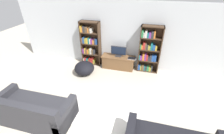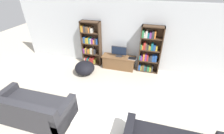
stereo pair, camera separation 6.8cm
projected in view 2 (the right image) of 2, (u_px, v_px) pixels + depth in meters
The scene contains 9 objects.
wall_back at pixel (122, 36), 5.84m from camera, with size 8.80×0.06×2.60m.
bookshelf_left at pixel (91, 44), 6.20m from camera, with size 0.80×0.30×1.83m.
bookshelf_right at pixel (149, 51), 5.66m from camera, with size 0.80×0.30×1.83m.
tv_stand at pixel (119, 62), 6.15m from camera, with size 1.34×0.47×0.53m.
television at pixel (119, 51), 5.91m from camera, with size 0.62×0.16×0.43m.
laptop at pixel (132, 58), 5.84m from camera, with size 0.31×0.23×0.03m.
area_rug at pixel (104, 106), 4.40m from camera, with size 2.36×1.63×0.02m.
couch_left_sectional at pixel (33, 110), 3.92m from camera, with size 2.06×0.95×0.86m.
beanbag_ottoman at pixel (85, 68), 5.79m from camera, with size 0.76×0.76×0.51m, color black.
Camera 2 is at (1.12, -1.30, 3.29)m, focal length 24.00 mm.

